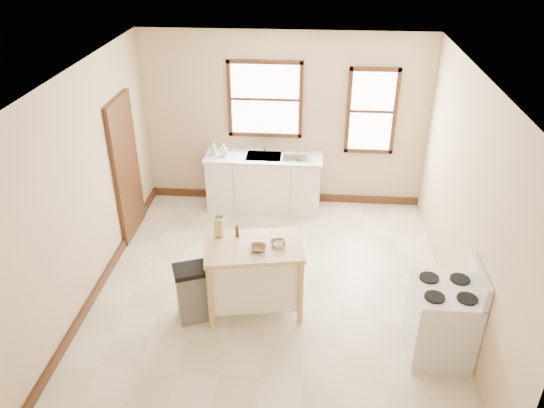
{
  "coord_description": "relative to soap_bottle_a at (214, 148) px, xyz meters",
  "views": [
    {
      "loc": [
        0.45,
        -5.44,
        4.32
      ],
      "look_at": [
        -0.02,
        0.4,
        1.06
      ],
      "focal_mm": 35.0,
      "sensor_mm": 36.0,
      "label": 1
    }
  ],
  "objects": [
    {
      "name": "ceiling",
      "position": [
        1.09,
        -2.18,
        1.77
      ],
      "size": [
        5.0,
        5.0,
        0.0
      ],
      "primitive_type": "plane",
      "rotation": [
        3.14,
        0.0,
        0.0
      ],
      "color": "white",
      "rests_on": "ground"
    },
    {
      "name": "bowl_a",
      "position": [
        0.97,
        -2.63,
        -0.08
      ],
      "size": [
        0.19,
        0.19,
        0.05
      ],
      "primitive_type": "imported",
      "rotation": [
        0.0,
        0.0,
        -0.03
      ],
      "color": "brown",
      "rests_on": "kitchen_island"
    },
    {
      "name": "sink_counter",
      "position": [
        0.79,
        0.02,
        -0.57
      ],
      "size": [
        1.86,
        0.62,
        0.92
      ],
      "primitive_type": null,
      "color": "white",
      "rests_on": "ground"
    },
    {
      "name": "baseboard_left",
      "position": [
        -1.13,
        -2.18,
        -0.97
      ],
      "size": [
        0.04,
        5.0,
        0.12
      ],
      "primitive_type": "cube",
      "color": "#401C11",
      "rests_on": "ground"
    },
    {
      "name": "faucet",
      "position": [
        0.79,
        0.2,
        0.0
      ],
      "size": [
        0.03,
        0.03,
        0.22
      ],
      "primitive_type": "cylinder",
      "color": "silver",
      "rests_on": "sink_counter"
    },
    {
      "name": "kitchen_island",
      "position": [
        0.91,
        -2.55,
        -0.56
      ],
      "size": [
        1.24,
        0.91,
        0.93
      ],
      "primitive_type": null,
      "rotation": [
        0.0,
        0.0,
        0.18
      ],
      "color": "tan",
      "rests_on": "ground"
    },
    {
      "name": "wall_left",
      "position": [
        -1.16,
        -2.18,
        0.37
      ],
      "size": [
        0.04,
        5.0,
        2.8
      ],
      "primitive_type": "cube",
      "color": "tan",
      "rests_on": "ground"
    },
    {
      "name": "soap_bottle_a",
      "position": [
        0.0,
        0.0,
        0.0
      ],
      "size": [
        0.11,
        0.11,
        0.22
      ],
      "primitive_type": "imported",
      "rotation": [
        0.0,
        0.0,
        0.35
      ],
      "color": "#B2B2B2",
      "rests_on": "sink_counter"
    },
    {
      "name": "wall_right",
      "position": [
        3.34,
        -2.18,
        0.37
      ],
      "size": [
        0.04,
        5.0,
        2.8
      ],
      "primitive_type": "cube",
      "color": "tan",
      "rests_on": "ground"
    },
    {
      "name": "window_side",
      "position": [
        2.44,
        0.3,
        0.57
      ],
      "size": [
        0.77,
        0.06,
        1.37
      ],
      "primitive_type": null,
      "color": "#401C11",
      "rests_on": "wall_back"
    },
    {
      "name": "soap_bottle_b",
      "position": [
        0.17,
        -0.05,
        -0.0
      ],
      "size": [
        0.1,
        0.1,
        0.21
      ],
      "primitive_type": "imported",
      "rotation": [
        0.0,
        0.0,
        0.09
      ],
      "color": "#B2B2B2",
      "rests_on": "sink_counter"
    },
    {
      "name": "baseboard_back",
      "position": [
        1.09,
        0.29,
        -0.97
      ],
      "size": [
        4.5,
        0.04,
        0.12
      ],
      "primitive_type": "cube",
      "color": "#401C11",
      "rests_on": "ground"
    },
    {
      "name": "knife_block",
      "position": [
        0.49,
        -2.36,
        0.0
      ],
      "size": [
        0.11,
        0.11,
        0.2
      ],
      "primitive_type": null,
      "rotation": [
        0.0,
        0.0,
        -0.11
      ],
      "color": "tan",
      "rests_on": "kitchen_island"
    },
    {
      "name": "wall_back",
      "position": [
        1.09,
        0.32,
        0.37
      ],
      "size": [
        4.5,
        0.04,
        2.8
      ],
      "primitive_type": "cube",
      "color": "tan",
      "rests_on": "ground"
    },
    {
      "name": "bowl_b",
      "position": [
        1.19,
        -2.51,
        -0.08
      ],
      "size": [
        0.22,
        0.22,
        0.04
      ],
      "primitive_type": "imported",
      "rotation": [
        0.0,
        0.0,
        0.29
      ],
      "color": "brown",
      "rests_on": "kitchen_island"
    },
    {
      "name": "gas_stove",
      "position": [
        3.01,
        -3.11,
        -0.46
      ],
      "size": [
        0.71,
        0.71,
        1.14
      ],
      "primitive_type": null,
      "color": "silver",
      "rests_on": "ground"
    },
    {
      "name": "pepper_grinder",
      "position": [
        0.7,
        -2.37,
        -0.02
      ],
      "size": [
        0.05,
        0.05,
        0.15
      ],
      "primitive_type": "cylinder",
      "rotation": [
        0.0,
        0.0,
        0.03
      ],
      "color": "#3F2211",
      "rests_on": "kitchen_island"
    },
    {
      "name": "door_left",
      "position": [
        -1.12,
        -0.88,
        0.02
      ],
      "size": [
        0.06,
        0.9,
        2.1
      ],
      "primitive_type": "cube",
      "color": "#401C11",
      "rests_on": "ground"
    },
    {
      "name": "window_main",
      "position": [
        0.79,
        0.3,
        0.72
      ],
      "size": [
        1.17,
        0.06,
        1.22
      ],
      "primitive_type": null,
      "color": "#401C11",
      "rests_on": "wall_back"
    },
    {
      "name": "floor",
      "position": [
        1.09,
        -2.18,
        -1.03
      ],
      "size": [
        5.0,
        5.0,
        0.0
      ],
      "primitive_type": "plane",
      "color": "beige",
      "rests_on": "ground"
    },
    {
      "name": "trash_bin",
      "position": [
        0.2,
        -2.77,
        -0.66
      ],
      "size": [
        0.46,
        0.43,
        0.73
      ],
      "primitive_type": null,
      "rotation": [
        0.0,
        0.0,
        0.38
      ],
      "color": "slate",
      "rests_on": "ground"
    },
    {
      "name": "bowl_c",
      "position": [
        1.22,
        -2.55,
        -0.08
      ],
      "size": [
        0.16,
        0.16,
        0.05
      ],
      "primitive_type": "imported",
      "rotation": [
        0.0,
        0.0,
        0.11
      ],
      "color": "white",
      "rests_on": "kitchen_island"
    },
    {
      "name": "dish_rack",
      "position": [
        1.29,
        -0.05,
        -0.06
      ],
      "size": [
        0.48,
        0.43,
        0.1
      ],
      "primitive_type": null,
      "rotation": [
        0.0,
        0.0,
        0.43
      ],
      "color": "silver",
      "rests_on": "sink_counter"
    }
  ]
}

